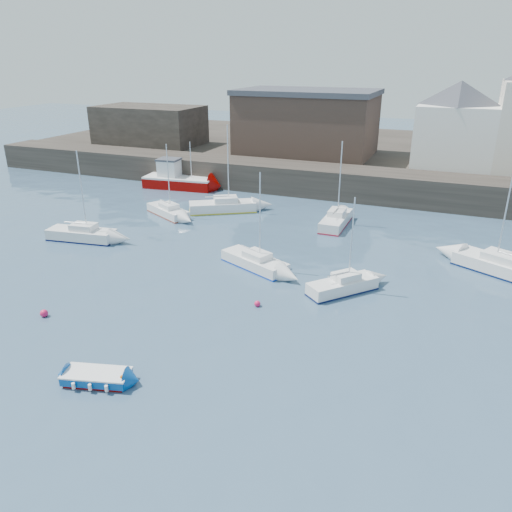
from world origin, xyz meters
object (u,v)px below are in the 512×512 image
at_px(fishing_boat, 177,179).
at_px(sailboat_a, 82,234).
at_px(sailboat_b, 255,261).
at_px(sailboat_f, 336,220).
at_px(buoy_near, 45,316).
at_px(sailboat_c, 343,285).
at_px(buoy_far, 287,269).
at_px(sailboat_d, 505,267).
at_px(buoy_mid, 257,306).
at_px(sailboat_e, 168,211).
at_px(sailboat_h, 223,206).
at_px(blue_dinghy, 97,377).

relative_size(fishing_boat, sailboat_a, 1.12).
bearing_deg(sailboat_b, fishing_boat, 133.32).
xyz_separation_m(sailboat_f, buoy_near, (-11.76, -22.88, -0.52)).
distance_m(sailboat_c, buoy_far, 5.05).
distance_m(sailboat_b, sailboat_d, 17.40).
relative_size(buoy_mid, buoy_far, 0.89).
bearing_deg(sailboat_d, sailboat_c, -144.13).
height_order(sailboat_a, sailboat_e, sailboat_a).
bearing_deg(buoy_mid, fishing_boat, 129.57).
distance_m(sailboat_a, sailboat_e, 9.07).
bearing_deg(buoy_mid, sailboat_f, 87.64).
relative_size(sailboat_b, sailboat_f, 0.95).
bearing_deg(buoy_near, sailboat_b, 52.80).
xyz_separation_m(sailboat_b, buoy_near, (-8.64, -11.39, -0.46)).
height_order(sailboat_a, buoy_far, sailboat_a).
bearing_deg(sailboat_d, fishing_boat, 159.40).
bearing_deg(sailboat_h, sailboat_a, -121.58).
bearing_deg(sailboat_e, sailboat_f, 11.14).
height_order(blue_dinghy, sailboat_c, sailboat_c).
relative_size(sailboat_b, sailboat_d, 0.80).
distance_m(sailboat_e, sailboat_f, 15.82).
bearing_deg(buoy_far, sailboat_b, -164.97).
bearing_deg(sailboat_b, blue_dinghy, -96.03).
xyz_separation_m(sailboat_h, buoy_mid, (10.56, -17.05, -0.54)).
bearing_deg(sailboat_h, buoy_mid, -58.24).
distance_m(sailboat_e, buoy_near, 20.19).
distance_m(sailboat_d, sailboat_e, 29.08).
bearing_deg(sailboat_a, blue_dinghy, -48.02).
height_order(sailboat_e, buoy_near, sailboat_e).
xyz_separation_m(fishing_boat, sailboat_h, (8.91, -6.51, -0.49)).
height_order(sailboat_b, sailboat_d, sailboat_d).
xyz_separation_m(sailboat_a, sailboat_h, (7.20, 11.72, 0.02)).
bearing_deg(sailboat_c, sailboat_b, 166.79).
bearing_deg(buoy_mid, sailboat_a, 163.28).
bearing_deg(sailboat_c, buoy_mid, -138.19).
distance_m(buoy_near, buoy_far, 16.19).
height_order(sailboat_d, sailboat_e, sailboat_d).
xyz_separation_m(blue_dinghy, sailboat_a, (-13.72, 15.24, 0.19)).
bearing_deg(sailboat_a, buoy_near, -59.22).
xyz_separation_m(fishing_boat, buoy_near, (8.41, -29.47, -1.03)).
bearing_deg(sailboat_b, buoy_mid, -66.20).
relative_size(blue_dinghy, sailboat_a, 0.45).
distance_m(sailboat_a, sailboat_f, 21.82).
height_order(blue_dinghy, buoy_near, blue_dinghy).
relative_size(blue_dinghy, sailboat_d, 0.38).
relative_size(fishing_boat, sailboat_d, 0.94).
height_order(sailboat_f, sailboat_h, sailboat_h).
height_order(fishing_boat, sailboat_e, sailboat_e).
distance_m(sailboat_d, buoy_far, 15.09).
bearing_deg(sailboat_c, fishing_boat, 140.45).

